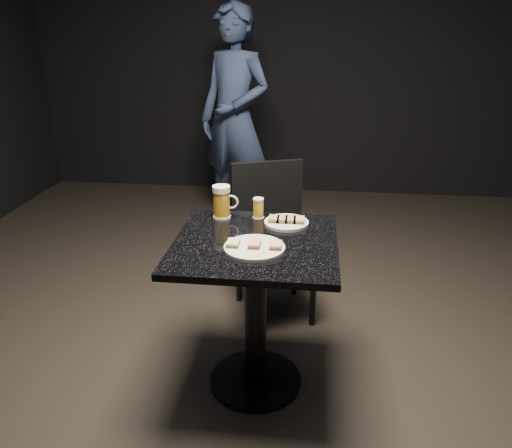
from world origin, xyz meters
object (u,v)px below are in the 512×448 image
(table, at_px, (255,290))
(chair, at_px, (272,231))
(patron, at_px, (235,120))
(plate_small, at_px, (286,223))
(plate_large, at_px, (254,248))
(beer_tumbler, at_px, (258,208))
(beer_mug, at_px, (222,202))

(table, xyz_separation_m, chair, (0.01, 0.71, -0.01))
(patron, relative_size, table, 2.36)
(plate_small, distance_m, patron, 1.92)
(plate_small, xyz_separation_m, table, (-0.12, -0.21, -0.25))
(patron, height_order, chair, patron)
(plate_large, bearing_deg, beer_tumbler, 93.80)
(patron, height_order, table, patron)
(plate_small, xyz_separation_m, chair, (-0.11, 0.50, -0.26))
(plate_large, bearing_deg, patron, 101.02)
(plate_small, height_order, chair, chair)
(plate_small, distance_m, chair, 0.57)
(patron, xyz_separation_m, beer_tumbler, (0.39, -1.78, -0.09))
(table, height_order, chair, chair)
(plate_large, xyz_separation_m, plate_small, (0.11, 0.29, 0.00))
(patron, bearing_deg, plate_small, -45.44)
(table, xyz_separation_m, beer_mug, (-0.19, 0.25, 0.32))
(table, distance_m, beer_tumbler, 0.40)
(patron, relative_size, chair, 2.01)
(patron, distance_m, beer_tumbler, 1.82)
(plate_large, height_order, beer_tumbler, beer_tumbler)
(plate_large, distance_m, plate_small, 0.31)
(beer_tumbler, relative_size, chair, 0.11)
(table, xyz_separation_m, beer_tumbler, (-0.02, 0.27, 0.29))
(patron, bearing_deg, chair, -44.04)
(plate_large, height_order, beer_mug, beer_mug)
(plate_small, xyz_separation_m, beer_tumbler, (-0.14, 0.07, 0.04))
(beer_mug, distance_m, chair, 0.59)
(plate_small, height_order, patron, patron)
(plate_small, height_order, table, plate_small)
(patron, distance_m, beer_mug, 1.81)
(plate_large, xyz_separation_m, chair, (0.01, 0.79, -0.26))
(chair, bearing_deg, plate_large, -90.47)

